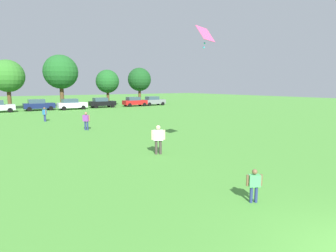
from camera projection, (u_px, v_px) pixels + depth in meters
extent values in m
plane|color=#4C9338|center=(60.00, 119.00, 30.28)|extent=(160.00, 160.00, 0.00)
cylinder|color=navy|center=(251.00, 194.00, 8.68)|extent=(0.10, 0.10, 0.54)
cylinder|color=navy|center=(256.00, 194.00, 8.69)|extent=(0.10, 0.10, 0.54)
cube|color=#4CB266|center=(254.00, 181.00, 8.61)|extent=(0.41, 0.35, 0.38)
cylinder|color=brown|center=(247.00, 180.00, 8.60)|extent=(0.08, 0.08, 0.36)
cylinder|color=brown|center=(261.00, 180.00, 8.63)|extent=(0.08, 0.08, 0.36)
sphere|color=brown|center=(255.00, 172.00, 8.57)|extent=(0.17, 0.17, 0.17)
cylinder|color=#3F3833|center=(156.00, 147.00, 14.79)|extent=(0.15, 0.15, 0.78)
cylinder|color=#3F3833|center=(160.00, 147.00, 14.81)|extent=(0.15, 0.15, 0.78)
cube|color=white|center=(158.00, 135.00, 14.71)|extent=(0.60, 0.51, 0.55)
cylinder|color=beige|center=(152.00, 135.00, 14.68)|extent=(0.11, 0.11, 0.52)
cylinder|color=beige|center=(164.00, 135.00, 14.73)|extent=(0.11, 0.11, 0.52)
sphere|color=beige|center=(158.00, 128.00, 14.65)|extent=(0.24, 0.24, 0.24)
cylinder|color=navy|center=(45.00, 118.00, 28.30)|extent=(0.14, 0.14, 0.72)
cylinder|color=navy|center=(44.00, 118.00, 28.45)|extent=(0.14, 0.14, 0.72)
cube|color=#337FCC|center=(45.00, 112.00, 28.28)|extent=(0.38, 0.54, 0.51)
cylinder|color=brown|center=(46.00, 112.00, 28.08)|extent=(0.11, 0.11, 0.48)
cylinder|color=brown|center=(43.00, 112.00, 28.48)|extent=(0.11, 0.11, 0.48)
sphere|color=brown|center=(44.00, 108.00, 28.23)|extent=(0.23, 0.23, 0.23)
cylinder|color=navy|center=(88.00, 126.00, 22.81)|extent=(0.14, 0.14, 0.75)
cylinder|color=navy|center=(85.00, 126.00, 22.88)|extent=(0.14, 0.14, 0.75)
cube|color=purple|center=(86.00, 118.00, 22.75)|extent=(0.52, 0.57, 0.53)
cylinder|color=#936B4C|center=(89.00, 118.00, 22.65)|extent=(0.11, 0.11, 0.50)
cylinder|color=#936B4C|center=(83.00, 118.00, 22.85)|extent=(0.11, 0.11, 0.50)
sphere|color=#936B4C|center=(86.00, 113.00, 22.69)|extent=(0.23, 0.23, 0.23)
cube|color=#F24C8C|center=(205.00, 34.00, 14.11)|extent=(1.30, 0.91, 0.75)
sphere|color=#3FBFE5|center=(205.00, 39.00, 14.14)|extent=(0.10, 0.10, 0.10)
sphere|color=#3FBFE5|center=(205.00, 43.00, 14.15)|extent=(0.10, 0.10, 0.10)
sphere|color=#3FBFE5|center=(204.00, 47.00, 14.15)|extent=(0.10, 0.10, 0.10)
cylinder|color=black|center=(9.00, 109.00, 39.39)|extent=(0.64, 0.22, 0.64)
cylinder|color=black|center=(10.00, 110.00, 37.90)|extent=(0.64, 0.22, 0.64)
cube|color=#141E4C|center=(39.00, 106.00, 41.06)|extent=(4.30, 1.80, 0.76)
cube|color=#334756|center=(36.00, 101.00, 40.77)|extent=(2.24, 1.58, 0.60)
cylinder|color=black|center=(49.00, 107.00, 42.66)|extent=(0.64, 0.22, 0.64)
cylinder|color=black|center=(51.00, 108.00, 41.17)|extent=(0.64, 0.22, 0.64)
cylinder|color=black|center=(28.00, 108.00, 41.06)|extent=(0.64, 0.22, 0.64)
cylinder|color=black|center=(29.00, 109.00, 39.58)|extent=(0.64, 0.22, 0.64)
cube|color=white|center=(72.00, 105.00, 42.58)|extent=(4.30, 1.80, 0.76)
cube|color=#334756|center=(70.00, 101.00, 42.30)|extent=(2.24, 1.58, 0.60)
cylinder|color=black|center=(80.00, 107.00, 44.18)|extent=(0.64, 0.22, 0.64)
cylinder|color=black|center=(83.00, 107.00, 42.69)|extent=(0.64, 0.22, 0.64)
cylinder|color=black|center=(61.00, 108.00, 42.59)|extent=(0.64, 0.22, 0.64)
cylinder|color=black|center=(64.00, 108.00, 41.10)|extent=(0.64, 0.22, 0.64)
cube|color=black|center=(102.00, 103.00, 46.47)|extent=(4.30, 1.80, 0.76)
cube|color=#334756|center=(100.00, 99.00, 46.18)|extent=(2.24, 1.58, 0.60)
cylinder|color=black|center=(109.00, 105.00, 48.07)|extent=(0.64, 0.22, 0.64)
cylinder|color=black|center=(113.00, 106.00, 46.58)|extent=(0.64, 0.22, 0.64)
cylinder|color=black|center=(92.00, 106.00, 46.47)|extent=(0.64, 0.22, 0.64)
cylinder|color=black|center=(96.00, 106.00, 44.99)|extent=(0.64, 0.22, 0.64)
cube|color=red|center=(135.00, 102.00, 49.42)|extent=(4.30, 1.80, 0.76)
cube|color=#334756|center=(133.00, 99.00, 49.13)|extent=(2.24, 1.58, 0.60)
cylinder|color=black|center=(140.00, 104.00, 51.01)|extent=(0.64, 0.22, 0.64)
cylinder|color=black|center=(144.00, 104.00, 49.53)|extent=(0.64, 0.22, 0.64)
cylinder|color=black|center=(126.00, 104.00, 49.42)|extent=(0.64, 0.22, 0.64)
cylinder|color=black|center=(130.00, 105.00, 47.93)|extent=(0.64, 0.22, 0.64)
cube|color=slate|center=(154.00, 102.00, 51.73)|extent=(4.30, 1.80, 0.76)
cube|color=#334756|center=(152.00, 98.00, 51.45)|extent=(2.24, 1.58, 0.60)
cylinder|color=black|center=(158.00, 103.00, 53.33)|extent=(0.64, 0.22, 0.64)
cylinder|color=black|center=(163.00, 104.00, 51.84)|extent=(0.64, 0.22, 0.64)
cylinder|color=black|center=(145.00, 104.00, 51.73)|extent=(0.64, 0.22, 0.64)
cylinder|color=black|center=(149.00, 104.00, 50.25)|extent=(0.64, 0.22, 0.64)
cylinder|color=brown|center=(10.00, 100.00, 41.82)|extent=(0.57, 0.57, 3.09)
sphere|color=#337528|center=(7.00, 76.00, 41.29)|extent=(4.88, 4.88, 4.88)
cylinder|color=brown|center=(62.00, 97.00, 46.46)|extent=(0.66, 0.66, 3.59)
sphere|color=#1E5B23|center=(61.00, 72.00, 45.85)|extent=(5.68, 5.68, 5.68)
cylinder|color=brown|center=(108.00, 98.00, 50.56)|extent=(0.50, 0.50, 2.69)
sphere|color=#1E5B23|center=(107.00, 81.00, 50.10)|extent=(4.25, 4.25, 4.25)
cylinder|color=brown|center=(140.00, 97.00, 55.63)|extent=(0.55, 0.55, 2.96)
sphere|color=#194C1E|center=(139.00, 79.00, 55.12)|extent=(4.68, 4.68, 4.68)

